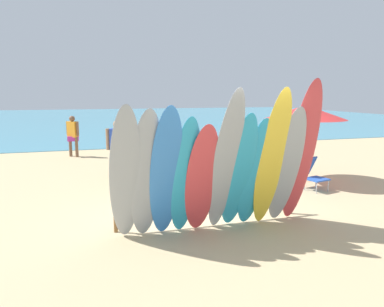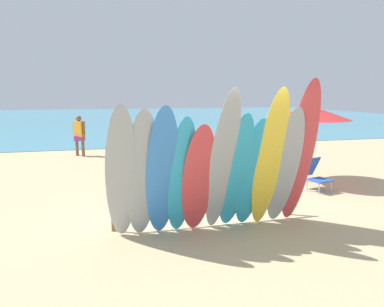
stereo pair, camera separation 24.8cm
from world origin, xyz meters
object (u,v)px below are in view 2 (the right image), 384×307
object	(u,v)px
beach_chair_red	(314,173)
beachgoer_near_rack	(79,133)
surfboard_red_4	(198,180)
surfboard_teal_7	(252,174)
surfboard_rack	(207,198)
surfboard_teal_3	(181,177)
surfboard_teal_6	(236,173)
surfboard_grey_1	(142,176)
surfboard_grey_5	(222,164)
surfboard_blue_2	(162,174)
surfboard_grey_9	(285,167)
surfboard_red_10	(300,154)
beachgoer_by_water	(121,146)
surfboard_grey_0	(121,175)
beachgoer_photographing	(169,143)
surfboard_yellow_8	(269,160)
beach_umbrella	(309,112)

from	to	relation	value
beach_chair_red	beachgoer_near_rack	bearing A→B (deg)	117.94
surfboard_red_4	surfboard_teal_7	bearing A→B (deg)	3.01
surfboard_rack	surfboard_teal_7	size ratio (longest dim) A/B	1.71
surfboard_rack	surfboard_red_4	xyz separation A→B (m)	(-0.33, -0.57, 0.49)
surfboard_teal_3	surfboard_teal_6	size ratio (longest dim) A/B	0.96
surfboard_grey_1	surfboard_teal_6	distance (m)	1.59
surfboard_grey_5	surfboard_rack	bearing A→B (deg)	90.26
surfboard_blue_2	beachgoer_near_rack	world-z (taller)	surfboard_blue_2
surfboard_blue_2	surfboard_grey_9	bearing A→B (deg)	0.30
surfboard_grey_5	surfboard_teal_6	size ratio (longest dim) A/B	1.19
surfboard_rack	surfboard_red_10	distance (m)	1.84
surfboard_blue_2	beachgoer_by_water	distance (m)	4.22
surfboard_teal_7	beachgoer_near_rack	distance (m)	9.17
surfboard_grey_0	beach_chair_red	xyz separation A→B (m)	(4.79, 2.07, -0.70)
surfboard_rack	beachgoer_by_water	world-z (taller)	beachgoer_by_water
surfboard_grey_1	surfboard_teal_3	world-z (taller)	surfboard_grey_1
beachgoer_photographing	beach_chair_red	bearing A→B (deg)	-2.65
beach_chair_red	surfboard_blue_2	bearing A→B (deg)	-167.39
surfboard_rack	surfboard_grey_5	distance (m)	1.01
surfboard_yellow_8	beachgoer_near_rack	distance (m)	9.37
surfboard_grey_9	beach_umbrella	distance (m)	3.67
surfboard_red_4	surfboard_yellow_8	distance (m)	1.29
surfboard_grey_1	beachgoer_by_water	size ratio (longest dim) A/B	1.35
beach_chair_red	beach_umbrella	distance (m)	1.69
surfboard_grey_1	surfboard_grey_5	distance (m)	1.31
surfboard_red_10	beach_chair_red	bearing A→B (deg)	54.01
surfboard_blue_2	surfboard_grey_9	distance (m)	2.21
beachgoer_near_rack	beach_umbrella	world-z (taller)	beach_umbrella
surfboard_rack	surfboard_yellow_8	size ratio (longest dim) A/B	1.37
surfboard_yellow_8	surfboard_teal_3	bearing A→B (deg)	175.56
beachgoer_near_rack	beachgoer_photographing	distance (m)	4.58
surfboard_teal_7	beachgoer_by_water	world-z (taller)	surfboard_teal_7
surfboard_grey_1	beachgoer_by_water	distance (m)	4.16
surfboard_blue_2	surfboard_yellow_8	bearing A→B (deg)	-1.80
surfboard_grey_1	surfboard_rack	bearing A→B (deg)	19.73
surfboard_teal_6	surfboard_yellow_8	distance (m)	0.63
surfboard_teal_3	surfboard_grey_1	bearing A→B (deg)	176.87
surfboard_grey_1	surfboard_red_10	xyz separation A→B (m)	(2.79, 0.01, 0.23)
surfboard_yellow_8	beach_umbrella	distance (m)	3.92
surfboard_teal_6	surfboard_teal_3	bearing A→B (deg)	175.73
surfboard_grey_5	beachgoer_photographing	world-z (taller)	surfboard_grey_5
surfboard_rack	beach_chair_red	bearing A→B (deg)	24.97
surfboard_grey_9	beachgoer_near_rack	size ratio (longest dim) A/B	1.46
surfboard_red_10	beach_umbrella	size ratio (longest dim) A/B	1.27
surfboard_rack	surfboard_teal_6	world-z (taller)	surfboard_teal_6
surfboard_rack	surfboard_grey_5	xyz separation A→B (m)	(0.05, -0.66, 0.76)
surfboard_red_4	surfboard_teal_6	size ratio (longest dim) A/B	0.92
surfboard_rack	beachgoer_near_rack	size ratio (longest dim) A/B	2.29
surfboard_teal_6	surfboard_teal_7	xyz separation A→B (m)	(0.32, 0.05, -0.05)
surfboard_teal_7	beach_chair_red	bearing A→B (deg)	32.49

